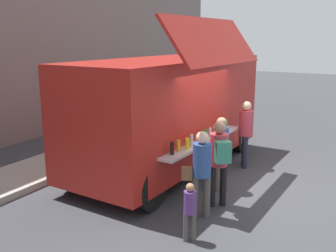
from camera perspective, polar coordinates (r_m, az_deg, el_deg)
ground_plane at (r=8.81m, az=9.80°, el=-8.82°), size 60.00×60.00×0.00m
food_truck_main at (r=9.47m, az=0.43°, el=2.50°), size 6.12×3.09×3.67m
trash_bin at (r=13.89m, az=-0.60°, el=1.57°), size 0.60×0.60×0.97m
customer_front_ordering at (r=8.25m, az=7.90°, el=-3.15°), size 0.33×0.33×1.62m
customer_mid_with_backpack at (r=7.39m, az=7.68°, el=-4.45°), size 0.54×0.51×1.71m
customer_rear_waiting at (r=6.95m, az=4.93°, el=-6.16°), size 0.41×0.52×1.64m
customer_extra_browsing at (r=9.84m, az=11.55°, el=-0.33°), size 0.35×0.35×1.71m
child_near_queue at (r=6.27m, az=3.29°, el=-12.00°), size 0.20×0.20×1.01m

